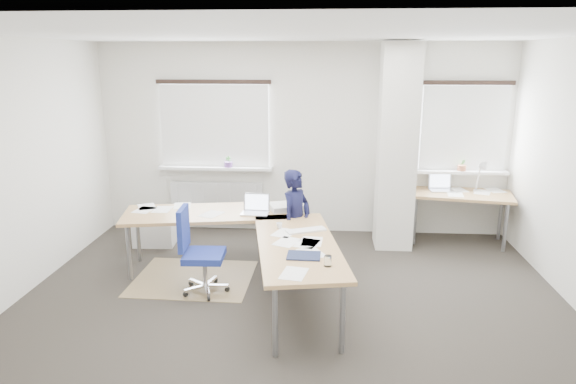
# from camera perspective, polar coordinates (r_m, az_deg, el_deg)

# --- Properties ---
(ground) EXTENTS (6.00, 6.00, 0.00)m
(ground) POSITION_cam_1_polar(r_m,az_deg,el_deg) (5.65, 0.34, -12.48)
(ground) COLOR #282320
(ground) RESTS_ON ground
(room_shell) EXTENTS (6.04, 5.04, 2.82)m
(room_shell) POSITION_cam_1_polar(r_m,az_deg,el_deg) (5.53, 2.59, 6.03)
(room_shell) COLOR silver
(room_shell) RESTS_ON ground
(floor_mat) EXTENTS (1.41, 1.20, 0.01)m
(floor_mat) POSITION_cam_1_polar(r_m,az_deg,el_deg) (6.37, -10.45, -9.40)
(floor_mat) COLOR olive
(floor_mat) RESTS_ON ground
(white_crate) EXTENTS (0.57, 0.41, 0.33)m
(white_crate) POSITION_cam_1_polar(r_m,az_deg,el_deg) (7.54, -14.53, -4.42)
(white_crate) COLOR white
(white_crate) RESTS_ON ground
(desk_main) EXTENTS (2.82, 2.63, 0.96)m
(desk_main) POSITION_cam_1_polar(r_m,az_deg,el_deg) (5.87, -3.98, -4.09)
(desk_main) COLOR #A17145
(desk_main) RESTS_ON ground
(desk_side) EXTENTS (1.50, 0.93, 1.22)m
(desk_side) POSITION_cam_1_polar(r_m,az_deg,el_deg) (7.65, 18.59, -0.40)
(desk_side) COLOR #A17145
(desk_side) RESTS_ON ground
(task_chair) EXTENTS (0.54, 0.53, 1.00)m
(task_chair) POSITION_cam_1_polar(r_m,az_deg,el_deg) (5.91, -9.60, -8.43)
(task_chair) COLOR navy
(task_chair) RESTS_ON ground
(person) EXTENTS (0.51, 0.57, 1.30)m
(person) POSITION_cam_1_polar(r_m,az_deg,el_deg) (6.22, 0.89, -3.37)
(person) COLOR black
(person) RESTS_ON ground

